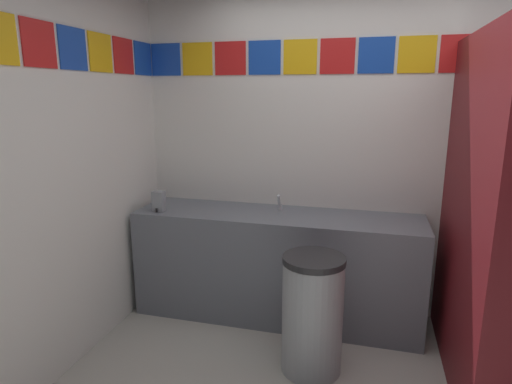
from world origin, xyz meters
TOP-DOWN VIEW (x-y plane):
  - wall_back at (-0.00, 1.47)m, footprint 3.63×0.09m
  - wall_side at (-1.86, 0.00)m, footprint 0.09×2.85m
  - vanity_counter at (-0.67, 1.15)m, footprint 2.20×0.56m
  - faucet_center at (-0.67, 1.24)m, footprint 0.04×0.10m
  - soap_dispenser at (-1.58, 0.98)m, footprint 0.09×0.09m
  - stall_divider at (0.73, 0.47)m, footprint 0.92×1.40m
  - trash_bin at (-0.30, 0.52)m, footprint 0.39×0.39m

SIDE VIEW (x-z plane):
  - trash_bin at x=-0.30m, z-range 0.00..0.77m
  - vanity_counter at x=-0.67m, z-range 0.01..0.85m
  - faucet_center at x=-0.67m, z-range 0.83..0.97m
  - soap_dispenser at x=-1.58m, z-range 0.84..1.00m
  - stall_divider at x=0.73m, z-range 0.00..2.10m
  - wall_side at x=-1.86m, z-range 0.01..2.69m
  - wall_back at x=0.00m, z-range 0.01..2.69m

